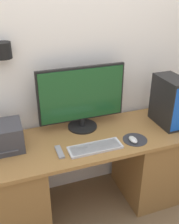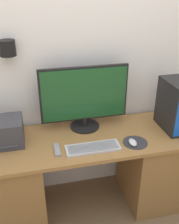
{
  "view_description": "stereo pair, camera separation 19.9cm",
  "coord_description": "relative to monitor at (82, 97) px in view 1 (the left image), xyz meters",
  "views": [
    {
      "loc": [
        -0.57,
        -1.36,
        1.89
      ],
      "look_at": [
        0.02,
        0.31,
        0.97
      ],
      "focal_mm": 42.0,
      "sensor_mm": 36.0,
      "label": 1
    },
    {
      "loc": [
        -0.38,
        -1.42,
        1.89
      ],
      "look_at": [
        0.02,
        0.31,
        0.97
      ],
      "focal_mm": 42.0,
      "sensor_mm": 36.0,
      "label": 2
    }
  ],
  "objects": [
    {
      "name": "mouse",
      "position": [
        0.3,
        -0.35,
        -0.26
      ],
      "size": [
        0.06,
        0.1,
        0.03
      ],
      "color": "silver",
      "rests_on": "mousepad"
    },
    {
      "name": "mousepad",
      "position": [
        0.33,
        -0.33,
        -0.28
      ],
      "size": [
        0.19,
        0.19,
        0.0
      ],
      "color": "#2D2D33",
      "rests_on": "desk"
    },
    {
      "name": "computer_tower",
      "position": [
        0.72,
        -0.19,
        -0.07
      ],
      "size": [
        0.18,
        0.33,
        0.42
      ],
      "color": "black",
      "rests_on": "desk"
    },
    {
      "name": "wall_back",
      "position": [
        -0.03,
        0.18,
        0.33
      ],
      "size": [
        6.4,
        0.17,
        2.7
      ],
      "color": "white",
      "rests_on": "ground_plane"
    },
    {
      "name": "monitor",
      "position": [
        0.0,
        0.0,
        0.0
      ],
      "size": [
        0.73,
        0.25,
        0.53
      ],
      "color": "black",
      "rests_on": "desk"
    },
    {
      "name": "remote_control",
      "position": [
        -0.27,
        -0.3,
        -0.27
      ],
      "size": [
        0.04,
        0.15,
        0.02
      ],
      "color": "gray",
      "rests_on": "desk"
    },
    {
      "name": "desk",
      "position": [
        -0.02,
        -0.18,
        -0.64
      ],
      "size": [
        1.74,
        0.61,
        0.74
      ],
      "color": "olive",
      "rests_on": "ground_plane"
    },
    {
      "name": "keyboard",
      "position": [
        -0.01,
        -0.34,
        -0.27
      ],
      "size": [
        0.41,
        0.14,
        0.02
      ],
      "color": "silver",
      "rests_on": "desk"
    }
  ]
}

